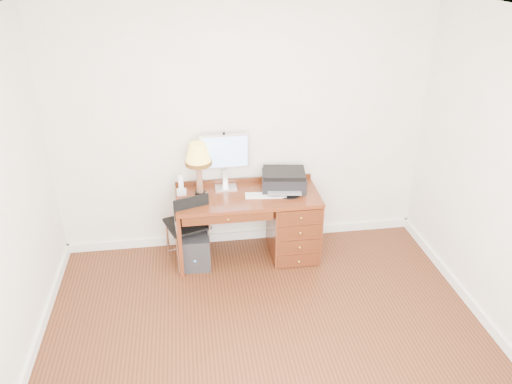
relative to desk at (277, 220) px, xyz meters
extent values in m
plane|color=#3D1C0D|center=(-0.32, -1.40, -0.41)|extent=(4.00, 4.00, 0.00)
plane|color=white|center=(-0.32, 0.35, 0.94)|extent=(4.00, 0.00, 4.00)
plane|color=white|center=(-0.32, -1.40, 2.29)|extent=(4.00, 4.00, 0.00)
cube|color=white|center=(-0.32, 0.33, -0.36)|extent=(4.00, 0.03, 0.10)
cube|color=white|center=(-2.31, -1.40, -0.36)|extent=(0.03, 3.50, 0.10)
cube|color=white|center=(1.66, -1.40, -0.36)|extent=(0.03, 3.50, 0.10)
cube|color=maroon|center=(-0.32, -0.01, 0.32)|extent=(1.50, 0.65, 0.04)
cube|color=maroon|center=(0.18, -0.01, -0.06)|extent=(0.50, 0.61, 0.71)
cube|color=maroon|center=(-1.05, -0.01, -0.06)|extent=(0.04, 0.61, 0.71)
cube|color=#532310|center=(-0.56, 0.29, 0.05)|extent=(0.96, 0.03, 0.39)
cube|color=#532310|center=(-0.56, -0.31, 0.25)|extent=(0.91, 0.03, 0.09)
sphere|color=#BF8C3F|center=(0.18, -0.34, -0.06)|extent=(0.03, 0.03, 0.03)
cube|color=silver|center=(-0.53, 0.19, 0.34)|extent=(0.23, 0.17, 0.02)
cube|color=silver|center=(-0.53, 0.25, 0.45)|extent=(0.05, 0.03, 0.19)
cube|color=silver|center=(-0.53, 0.22, 0.75)|extent=(0.52, 0.05, 0.37)
cube|color=#4C8CF2|center=(-0.53, 0.20, 0.75)|extent=(0.48, 0.02, 0.33)
cube|color=white|center=(-0.14, -0.05, 0.35)|extent=(0.44, 0.16, 0.02)
cylinder|color=black|center=(0.11, -0.06, 0.34)|extent=(0.23, 0.23, 0.01)
ellipsoid|color=white|center=(0.11, -0.06, 0.36)|extent=(0.10, 0.06, 0.04)
cube|color=black|center=(0.08, 0.09, 0.42)|extent=(0.51, 0.42, 0.16)
cube|color=black|center=(0.08, 0.09, 0.52)|extent=(0.49, 0.40, 0.04)
cylinder|color=black|center=(-0.81, 0.10, 0.35)|extent=(0.12, 0.12, 0.02)
cone|color=brown|center=(-0.81, 0.10, 0.53)|extent=(0.07, 0.07, 0.34)
cone|color=#F2CC4C|center=(-0.81, 0.10, 0.80)|extent=(0.27, 0.27, 0.21)
cylinder|color=#593814|center=(-0.81, 0.10, 0.69)|extent=(0.28, 0.28, 0.04)
cube|color=white|center=(-1.01, 0.12, 0.36)|extent=(0.10, 0.10, 0.04)
cube|color=white|center=(-1.01, 0.12, 0.46)|extent=(0.05, 0.07, 0.17)
cylinder|color=black|center=(-0.03, 0.15, 0.39)|extent=(0.08, 0.08, 0.10)
cube|color=black|center=(-0.98, -0.01, 0.05)|extent=(0.52, 0.52, 0.03)
cube|color=black|center=(-0.98, -0.21, 0.33)|extent=(0.36, 0.14, 0.25)
cylinder|color=silver|center=(-1.15, 0.16, -0.18)|extent=(0.02, 0.02, 0.46)
cylinder|color=silver|center=(-0.80, 0.16, -0.18)|extent=(0.02, 0.02, 0.46)
cylinder|color=silver|center=(-1.15, -0.19, -0.18)|extent=(0.02, 0.02, 0.46)
cylinder|color=silver|center=(-0.80, -0.19, -0.18)|extent=(0.02, 0.02, 0.46)
cylinder|color=silver|center=(-1.15, -0.21, 0.25)|extent=(0.02, 0.02, 0.41)
cylinder|color=silver|center=(-0.80, -0.21, 0.25)|extent=(0.02, 0.02, 0.41)
cube|color=black|center=(-0.91, -0.12, -0.23)|extent=(0.33, 0.33, 0.37)
camera|label=1|loc=(-0.91, -4.61, 2.74)|focal=35.00mm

